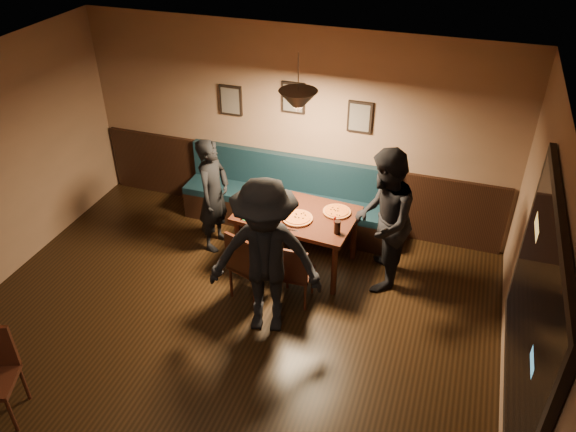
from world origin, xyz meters
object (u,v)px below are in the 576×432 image
object	(u,v)px
diner_left	(214,195)
soda_glass	(337,227)
dining_table	(297,238)
chair_near_left	(251,263)
diner_right	(383,221)
chair_near_right	(296,271)
booth_bench	(287,196)
tabasco_bottle	(335,220)
diner_front	(265,259)

from	to	relation	value
diner_left	soda_glass	distance (m)	1.78
dining_table	chair_near_left	xyz separation A→B (m)	(-0.32, -0.77, 0.08)
diner_left	diner_right	world-z (taller)	diner_right
chair_near_left	chair_near_right	size ratio (longest dim) A/B	1.13
dining_table	chair_near_right	bearing A→B (deg)	-67.94
chair_near_left	booth_bench	bearing A→B (deg)	110.80
booth_bench	tabasco_bottle	xyz separation A→B (m)	(0.91, -0.87, 0.34)
soda_glass	tabasco_bottle	distance (m)	0.20
diner_left	tabasco_bottle	bearing A→B (deg)	-90.09
chair_near_left	chair_near_right	distance (m)	0.54
dining_table	diner_front	distance (m)	1.33
diner_left	dining_table	bearing A→B (deg)	-87.93
diner_left	tabasco_bottle	xyz separation A→B (m)	(1.67, -0.13, 0.05)
booth_bench	diner_right	bearing A→B (deg)	-29.13
diner_right	dining_table	bearing A→B (deg)	-96.69
diner_left	diner_right	xyz separation A→B (m)	(2.24, -0.08, 0.12)
diner_left	diner_right	bearing A→B (deg)	-87.80
tabasco_bottle	dining_table	bearing A→B (deg)	170.80
booth_bench	soda_glass	distance (m)	1.49
chair_near_left	tabasco_bottle	world-z (taller)	chair_near_left
chair_near_right	tabasco_bottle	world-z (taller)	tabasco_bottle
diner_front	chair_near_right	bearing A→B (deg)	59.50
tabasco_bottle	chair_near_right	bearing A→B (deg)	-116.11
chair_near_right	soda_glass	xyz separation A→B (m)	(0.37, 0.41, 0.44)
chair_near_left	chair_near_right	bearing A→B (deg)	27.15
booth_bench	chair_near_right	distance (m)	1.60
dining_table	diner_left	bearing A→B (deg)	-177.44
chair_near_right	diner_right	size ratio (longest dim) A/B	0.46
booth_bench	diner_left	world-z (taller)	diner_left
soda_glass	tabasco_bottle	size ratio (longest dim) A/B	1.46
dining_table	diner_front	size ratio (longest dim) A/B	0.77
chair_near_left	tabasco_bottle	bearing A→B (deg)	57.65
booth_bench	tabasco_bottle	distance (m)	1.30
dining_table	diner_right	xyz separation A→B (m)	(1.08, -0.04, 0.52)
booth_bench	chair_near_right	size ratio (longest dim) A/B	3.56
chair_near_left	diner_right	distance (m)	1.64
diner_right	soda_glass	bearing A→B (deg)	-69.53
diner_right	soda_glass	distance (m)	0.55
dining_table	diner_front	bearing A→B (deg)	-83.67
diner_right	diner_left	bearing A→B (deg)	-96.83
booth_bench	chair_near_left	distance (m)	1.56
diner_front	tabasco_bottle	distance (m)	1.23
diner_left	diner_front	bearing A→B (deg)	-132.19
chair_near_right	diner_front	size ratio (longest dim) A/B	0.45
diner_left	diner_right	size ratio (longest dim) A/B	0.87
booth_bench	diner_front	size ratio (longest dim) A/B	1.58
chair_near_right	soda_glass	bearing A→B (deg)	47.34
chair_near_right	tabasco_bottle	distance (m)	0.79
chair_near_left	tabasco_bottle	size ratio (longest dim) A/B	8.31
chair_near_right	diner_right	bearing A→B (deg)	35.99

